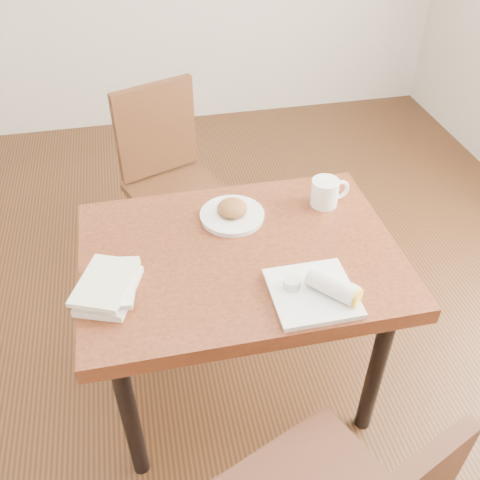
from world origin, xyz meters
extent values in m
cube|color=#472814|center=(0.00, 0.00, -0.01)|extent=(4.00, 5.00, 0.01)
cube|color=brown|center=(0.00, 0.00, 0.72)|extent=(1.08, 0.78, 0.06)
cylinder|color=black|center=(-0.44, -0.29, 0.34)|extent=(0.06, 0.06, 0.69)
cylinder|color=black|center=(0.44, -0.29, 0.34)|extent=(0.06, 0.06, 0.69)
cylinder|color=black|center=(-0.44, 0.29, 0.34)|extent=(0.06, 0.06, 0.69)
cylinder|color=black|center=(0.44, 0.29, 0.34)|extent=(0.06, 0.06, 0.69)
cylinder|color=#401E12|center=(0.16, -0.52, 0.23)|extent=(0.04, 0.04, 0.45)
cylinder|color=#4C2A15|center=(-0.03, 1.02, 0.23)|extent=(0.04, 0.04, 0.45)
cylinder|color=#4C2A15|center=(-0.37, 0.89, 0.23)|extent=(0.04, 0.04, 0.45)
cylinder|color=#4C2A15|center=(0.10, 0.68, 0.23)|extent=(0.04, 0.04, 0.45)
cylinder|color=#4C2A15|center=(-0.24, 0.55, 0.23)|extent=(0.04, 0.04, 0.45)
cube|color=#4C2A15|center=(-0.13, 0.78, 0.47)|extent=(0.54, 0.54, 0.04)
cube|color=#4C2A15|center=(-0.20, 0.96, 0.73)|extent=(0.39, 0.18, 0.45)
cylinder|color=white|center=(0.01, 0.19, 0.76)|extent=(0.23, 0.23, 0.01)
cylinder|color=white|center=(0.01, 0.19, 0.77)|extent=(0.24, 0.24, 0.01)
ellipsoid|color=#B27538|center=(0.01, 0.19, 0.80)|extent=(0.12, 0.11, 0.06)
cylinder|color=white|center=(0.37, 0.20, 0.80)|extent=(0.10, 0.10, 0.10)
torus|color=white|center=(0.43, 0.21, 0.80)|extent=(0.08, 0.02, 0.08)
cylinder|color=tan|center=(0.37, 0.20, 0.85)|extent=(0.09, 0.09, 0.01)
cylinder|color=#F2E5CC|center=(0.37, 0.20, 0.85)|extent=(0.06, 0.06, 0.00)
cube|color=white|center=(0.18, -0.25, 0.76)|extent=(0.25, 0.25, 0.01)
cube|color=white|center=(0.18, -0.25, 0.77)|extent=(0.26, 0.26, 0.01)
cylinder|color=white|center=(0.23, -0.27, 0.80)|extent=(0.15, 0.16, 0.07)
cylinder|color=yellow|center=(0.28, -0.33, 0.80)|extent=(0.06, 0.05, 0.06)
cylinder|color=silver|center=(0.12, -0.22, 0.79)|extent=(0.05, 0.05, 0.03)
cylinder|color=red|center=(0.12, -0.22, 0.80)|extent=(0.05, 0.05, 0.01)
cube|color=white|center=(-0.44, -0.11, 0.76)|extent=(0.22, 0.27, 0.02)
cube|color=silver|center=(-0.43, -0.10, 0.78)|extent=(0.18, 0.24, 0.02)
cube|color=#C8E397|center=(-0.45, -0.11, 0.80)|extent=(0.23, 0.27, 0.02)
camera|label=1|loc=(-0.29, -1.34, 1.95)|focal=40.00mm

